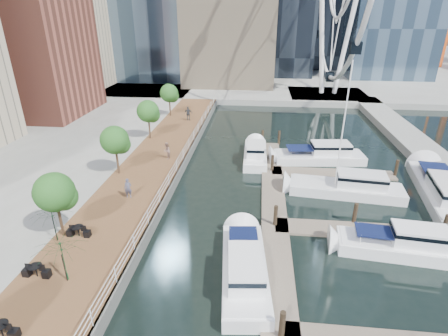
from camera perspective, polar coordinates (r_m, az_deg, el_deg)
ground at (r=20.84m, az=0.12°, el=-21.31°), size 520.00×520.00×0.00m
boardwalk at (r=34.47m, az=-12.36°, el=-1.06°), size 6.00×60.00×1.00m
seawall at (r=33.68m, az=-7.49°, el=-1.30°), size 0.25×60.00×1.00m
land_far at (r=117.43m, az=5.36°, el=17.03°), size 200.00×114.00×1.00m
breakwater at (r=41.75m, az=31.77°, el=0.25°), size 4.00×60.00×1.00m
pier at (r=69.22m, az=16.51°, el=11.21°), size 14.00×12.00×1.00m
railing at (r=33.28m, az=-7.76°, el=0.31°), size 0.10×60.00×1.05m
floating_docks at (r=29.16m, az=18.08°, el=-6.69°), size 16.00×34.00×2.60m
street_trees at (r=33.04m, az=-17.43°, el=4.36°), size 2.60×42.60×4.60m
cafe_tables at (r=21.90m, az=-30.27°, el=-17.82°), size 2.50×13.70×0.74m
yacht_foreground at (r=26.89m, az=26.67°, el=-12.36°), size 9.12×3.34×2.15m
pedestrian_near at (r=29.31m, az=-15.39°, el=-3.18°), size 0.64×0.46×1.65m
pedestrian_mid at (r=36.19m, az=-9.32°, el=2.80°), size 0.71×0.88×1.74m
pedestrian_far at (r=49.19m, az=-5.85°, el=8.85°), size 1.16×0.52×1.95m
moored_yachts at (r=31.63m, az=19.76°, el=-5.43°), size 21.10×36.35×11.50m
cafe_seating at (r=20.73m, az=-30.18°, el=-17.21°), size 5.89×17.68×2.66m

